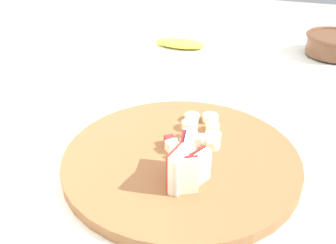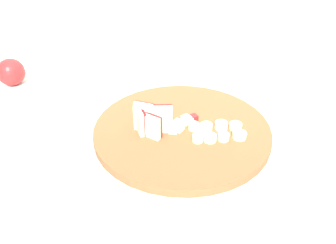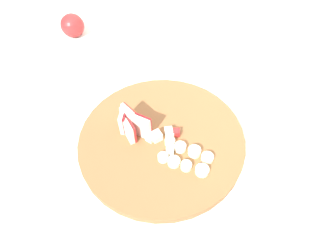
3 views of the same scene
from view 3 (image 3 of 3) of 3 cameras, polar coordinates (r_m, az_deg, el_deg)
name	(u,v)px [view 3 (image 3 of 3)]	position (r m, az deg, el deg)	size (l,w,h in m)	color
tile_backsplash	(252,119)	(1.00, 16.51, 0.62)	(2.40, 0.04, 1.39)	silver
cutting_board	(162,140)	(0.67, -1.26, -3.60)	(0.39, 0.39, 0.02)	brown
apple_wedge_fan	(131,123)	(0.65, -7.43, -0.25)	(0.08, 0.05, 0.06)	maroon
apple_dice_pile	(164,138)	(0.65, -0.71, -3.18)	(0.08, 0.07, 0.02)	white
banana_slice_rows	(186,157)	(0.63, 3.60, -6.96)	(0.12, 0.08, 0.01)	white
whole_apple	(72,25)	(1.00, -18.59, 17.86)	(0.07, 0.07, 0.07)	#A32323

